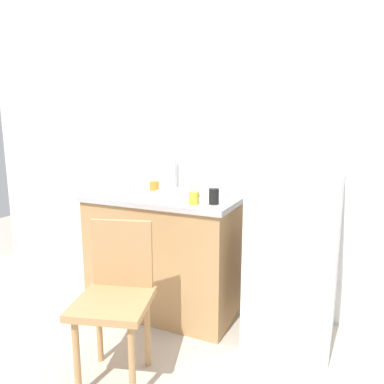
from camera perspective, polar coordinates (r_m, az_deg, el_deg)
name	(u,v)px	position (r m, az deg, el deg)	size (l,w,h in m)	color
ground_plane	(163,368)	(2.40, -4.60, -25.99)	(8.00, 8.00, 0.00)	#BCB2A3
back_wall	(223,136)	(2.84, 4.92, 8.77)	(4.80, 0.10, 2.68)	silver
cabinet_base	(165,255)	(2.84, -4.24, -9.92)	(1.10, 0.60, 0.87)	tan
countertop	(164,197)	(2.71, -4.38, -0.87)	(1.14, 0.64, 0.04)	#B7B7BC
faucet	(175,173)	(2.92, -2.79, 2.94)	(0.02, 0.02, 0.26)	#B7B7BC
refrigerator	(293,257)	(2.52, 15.76, -9.94)	(0.54, 0.57, 1.13)	white
chair	(116,293)	(2.14, -11.92, -15.40)	(0.50, 0.50, 0.89)	tan
dish_tray	(178,194)	(2.62, -2.27, -0.24)	(0.28, 0.20, 0.05)	white
cup_black	(214,196)	(2.38, 3.48, -0.69)	(0.07, 0.07, 0.10)	black
cup_orange	(154,186)	(2.90, -5.99, 1.01)	(0.08, 0.08, 0.07)	orange
cup_yellow	(194,198)	(2.38, 0.27, -0.96)	(0.07, 0.07, 0.08)	yellow
cup_white	(127,183)	(3.04, -10.20, 1.49)	(0.07, 0.07, 0.09)	white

